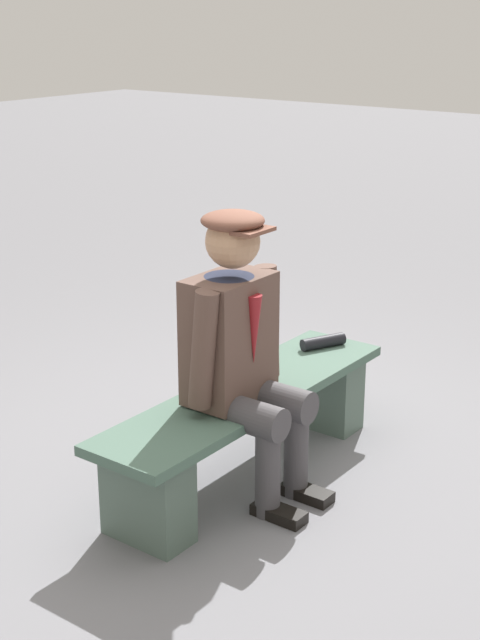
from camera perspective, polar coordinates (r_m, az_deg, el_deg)
ground_plane at (r=4.43m, az=0.41°, el=-9.41°), size 30.00×30.00×0.00m
bench at (r=4.31m, az=0.41°, el=-6.20°), size 1.73×0.43×0.43m
seated_man at (r=4.01m, az=0.05°, el=-1.56°), size 0.56×0.59×1.28m
rolled_magazine at (r=4.77m, az=5.10°, el=-1.33°), size 0.25×0.16×0.06m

